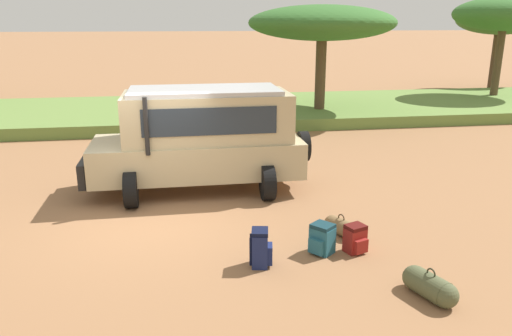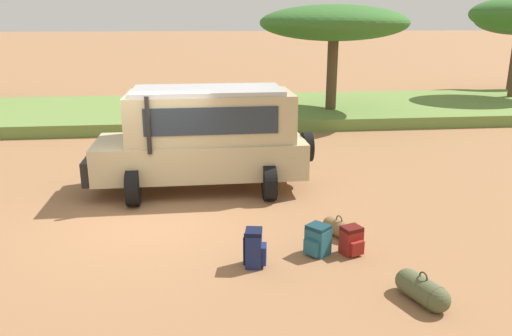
{
  "view_description": "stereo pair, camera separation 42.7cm",
  "coord_description": "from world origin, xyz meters",
  "px_view_note": "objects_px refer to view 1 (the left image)",
  "views": [
    {
      "loc": [
        0.59,
        -9.81,
        3.98
      ],
      "look_at": [
        2.14,
        -0.01,
        1.0
      ],
      "focal_mm": 35.0,
      "sensor_mm": 36.0,
      "label": 1
    },
    {
      "loc": [
        1.02,
        -9.87,
        3.98
      ],
      "look_at": [
        2.14,
        -0.01,
        1.0
      ],
      "focal_mm": 35.0,
      "sensor_mm": 36.0,
      "label": 2
    }
  ],
  "objects_px": {
    "backpack_cluster_center": "(261,248)",
    "safari_vehicle": "(202,137)",
    "acacia_tree_left_mid": "(322,24)",
    "acacia_tree_right_mid": "(500,20)",
    "backpack_beside_front_wheel": "(322,239)",
    "acacia_tree_centre_back": "(504,15)",
    "backpack_near_rear_wheel": "(355,239)",
    "duffel_bag_low_black_case": "(341,227)",
    "duffel_bag_soft_canvas": "(430,286)"
  },
  "relations": [
    {
      "from": "backpack_beside_front_wheel",
      "to": "duffel_bag_soft_canvas",
      "type": "bearing_deg",
      "value": -55.47
    },
    {
      "from": "safari_vehicle",
      "to": "acacia_tree_right_mid",
      "type": "distance_m",
      "value": 23.43
    },
    {
      "from": "duffel_bag_low_black_case",
      "to": "acacia_tree_left_mid",
      "type": "relative_size",
      "value": 0.12
    },
    {
      "from": "backpack_beside_front_wheel",
      "to": "acacia_tree_left_mid",
      "type": "bearing_deg",
      "value": 74.35
    },
    {
      "from": "backpack_near_rear_wheel",
      "to": "duffel_bag_low_black_case",
      "type": "bearing_deg",
      "value": 91.37
    },
    {
      "from": "backpack_cluster_center",
      "to": "backpack_near_rear_wheel",
      "type": "xyz_separation_m",
      "value": [
        1.74,
        0.25,
        -0.07
      ]
    },
    {
      "from": "safari_vehicle",
      "to": "acacia_tree_centre_back",
      "type": "relative_size",
      "value": 1.08
    },
    {
      "from": "backpack_near_rear_wheel",
      "to": "acacia_tree_centre_back",
      "type": "height_order",
      "value": "acacia_tree_centre_back"
    },
    {
      "from": "backpack_beside_front_wheel",
      "to": "acacia_tree_centre_back",
      "type": "xyz_separation_m",
      "value": [
        12.7,
        14.25,
        3.88
      ]
    },
    {
      "from": "safari_vehicle",
      "to": "acacia_tree_centre_back",
      "type": "distance_m",
      "value": 18.16
    },
    {
      "from": "backpack_beside_front_wheel",
      "to": "acacia_tree_centre_back",
      "type": "relative_size",
      "value": 0.11
    },
    {
      "from": "duffel_bag_soft_canvas",
      "to": "acacia_tree_right_mid",
      "type": "relative_size",
      "value": 0.19
    },
    {
      "from": "safari_vehicle",
      "to": "duffel_bag_soft_canvas",
      "type": "distance_m",
      "value": 6.36
    },
    {
      "from": "duffel_bag_low_black_case",
      "to": "duffel_bag_soft_canvas",
      "type": "bearing_deg",
      "value": -76.26
    },
    {
      "from": "acacia_tree_left_mid",
      "to": "safari_vehicle",
      "type": "bearing_deg",
      "value": -122.77
    },
    {
      "from": "acacia_tree_left_mid",
      "to": "acacia_tree_centre_back",
      "type": "bearing_deg",
      "value": 14.16
    },
    {
      "from": "safari_vehicle",
      "to": "duffel_bag_soft_canvas",
      "type": "relative_size",
      "value": 5.8
    },
    {
      "from": "safari_vehicle",
      "to": "backpack_cluster_center",
      "type": "xyz_separation_m",
      "value": [
        0.73,
        -4.1,
        -0.98
      ]
    },
    {
      "from": "backpack_cluster_center",
      "to": "acacia_tree_right_mid",
      "type": "relative_size",
      "value": 0.13
    },
    {
      "from": "backpack_beside_front_wheel",
      "to": "acacia_tree_right_mid",
      "type": "xyz_separation_m",
      "value": [
        15.75,
        19.02,
        3.62
      ]
    },
    {
      "from": "duffel_bag_low_black_case",
      "to": "acacia_tree_right_mid",
      "type": "bearing_deg",
      "value": 50.4
    },
    {
      "from": "backpack_cluster_center",
      "to": "safari_vehicle",
      "type": "bearing_deg",
      "value": 100.07
    },
    {
      "from": "safari_vehicle",
      "to": "backpack_cluster_center",
      "type": "distance_m",
      "value": 4.28
    },
    {
      "from": "backpack_near_rear_wheel",
      "to": "duffel_bag_low_black_case",
      "type": "relative_size",
      "value": 0.7
    },
    {
      "from": "duffel_bag_low_black_case",
      "to": "backpack_near_rear_wheel",
      "type": "bearing_deg",
      "value": -88.63
    },
    {
      "from": "backpack_beside_front_wheel",
      "to": "acacia_tree_centre_back",
      "type": "height_order",
      "value": "acacia_tree_centre_back"
    },
    {
      "from": "backpack_near_rear_wheel",
      "to": "acacia_tree_left_mid",
      "type": "distance_m",
      "value": 12.75
    },
    {
      "from": "acacia_tree_centre_back",
      "to": "acacia_tree_right_mid",
      "type": "bearing_deg",
      "value": 57.52
    },
    {
      "from": "safari_vehicle",
      "to": "backpack_beside_front_wheel",
      "type": "distance_m",
      "value": 4.36
    },
    {
      "from": "backpack_near_rear_wheel",
      "to": "acacia_tree_left_mid",
      "type": "relative_size",
      "value": 0.09
    },
    {
      "from": "acacia_tree_left_mid",
      "to": "acacia_tree_right_mid",
      "type": "relative_size",
      "value": 1.2
    },
    {
      "from": "backpack_cluster_center",
      "to": "backpack_beside_front_wheel",
      "type": "bearing_deg",
      "value": 14.98
    },
    {
      "from": "duffel_bag_soft_canvas",
      "to": "acacia_tree_left_mid",
      "type": "relative_size",
      "value": 0.16
    },
    {
      "from": "backpack_cluster_center",
      "to": "acacia_tree_left_mid",
      "type": "bearing_deg",
      "value": 69.84
    },
    {
      "from": "acacia_tree_left_mid",
      "to": "acacia_tree_centre_back",
      "type": "relative_size",
      "value": 1.17
    },
    {
      "from": "safari_vehicle",
      "to": "acacia_tree_right_mid",
      "type": "height_order",
      "value": "acacia_tree_right_mid"
    },
    {
      "from": "backpack_near_rear_wheel",
      "to": "acacia_tree_right_mid",
      "type": "bearing_deg",
      "value": 51.55
    },
    {
      "from": "duffel_bag_low_black_case",
      "to": "acacia_tree_right_mid",
      "type": "xyz_separation_m",
      "value": [
        15.17,
        18.33,
        3.72
      ]
    },
    {
      "from": "duffel_bag_soft_canvas",
      "to": "safari_vehicle",
      "type": "bearing_deg",
      "value": 118.96
    },
    {
      "from": "safari_vehicle",
      "to": "duffel_bag_low_black_case",
      "type": "height_order",
      "value": "safari_vehicle"
    },
    {
      "from": "acacia_tree_left_mid",
      "to": "acacia_tree_right_mid",
      "type": "distance_m",
      "value": 14.33
    },
    {
      "from": "backpack_near_rear_wheel",
      "to": "duffel_bag_soft_canvas",
      "type": "bearing_deg",
      "value": -70.94
    },
    {
      "from": "backpack_near_rear_wheel",
      "to": "acacia_tree_centre_back",
      "type": "bearing_deg",
      "value": 49.75
    },
    {
      "from": "duffel_bag_low_black_case",
      "to": "backpack_beside_front_wheel",
      "type": "bearing_deg",
      "value": -130.02
    },
    {
      "from": "backpack_cluster_center",
      "to": "duffel_bag_low_black_case",
      "type": "relative_size",
      "value": 0.9
    },
    {
      "from": "backpack_beside_front_wheel",
      "to": "duffel_bag_soft_canvas",
      "type": "distance_m",
      "value": 2.05
    },
    {
      "from": "backpack_beside_front_wheel",
      "to": "acacia_tree_centre_back",
      "type": "bearing_deg",
      "value": 48.27
    },
    {
      "from": "duffel_bag_low_black_case",
      "to": "duffel_bag_soft_canvas",
      "type": "xyz_separation_m",
      "value": [
        0.58,
        -2.38,
        0.03
      ]
    },
    {
      "from": "backpack_cluster_center",
      "to": "duffel_bag_low_black_case",
      "type": "xyz_separation_m",
      "value": [
        1.72,
        1.0,
        -0.15
      ]
    },
    {
      "from": "backpack_beside_front_wheel",
      "to": "acacia_tree_right_mid",
      "type": "distance_m",
      "value": 24.96
    }
  ]
}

